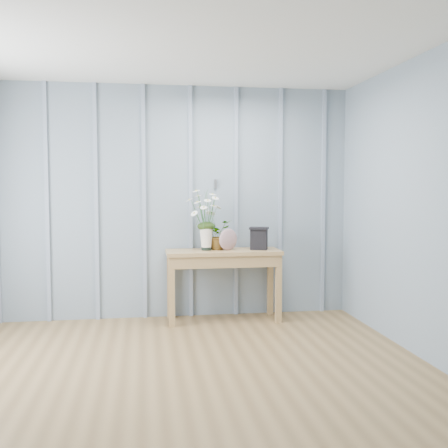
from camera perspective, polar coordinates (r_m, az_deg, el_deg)
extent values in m
plane|color=brown|center=(3.72, -4.37, -18.31)|extent=(4.50, 4.50, 0.00)
cube|color=#80909F|center=(5.68, -6.18, 2.36)|extent=(4.00, 0.01, 2.50)
cube|color=silver|center=(3.61, -4.60, 21.48)|extent=(4.00, 4.50, 0.01)
cube|color=#A7A7AB|center=(5.71, -0.93, 4.40)|extent=(0.03, 0.01, 0.10)
cube|color=#8594AA|center=(5.75, -18.71, 2.19)|extent=(0.04, 0.03, 2.50)
cube|color=#8594AA|center=(5.69, -13.75, 2.27)|extent=(0.04, 0.03, 2.50)
cube|color=#8594AA|center=(5.67, -8.70, 2.33)|extent=(0.04, 0.03, 2.50)
cube|color=#8594AA|center=(5.69, -3.66, 2.38)|extent=(0.04, 0.03, 2.50)
cube|color=#8594AA|center=(5.76, 1.31, 2.40)|extent=(0.04, 0.03, 2.50)
cube|color=#8594AA|center=(5.86, 6.13, 2.41)|extent=(0.04, 0.03, 2.50)
cube|color=#8594AA|center=(6.01, 10.74, 2.40)|extent=(0.04, 0.03, 2.50)
cube|color=#9F7B49|center=(5.53, -0.08, -3.07)|extent=(1.20, 0.45, 0.04)
cube|color=#9F7B49|center=(5.54, -0.08, -3.89)|extent=(1.13, 0.42, 0.12)
cube|color=#9F7B49|center=(5.36, -5.71, -7.38)|extent=(0.06, 0.06, 0.71)
cube|color=#9F7B49|center=(5.53, 5.95, -7.03)|extent=(0.06, 0.06, 0.71)
cube|color=#9F7B49|center=(5.71, -5.90, -6.67)|extent=(0.06, 0.06, 0.71)
cube|color=#9F7B49|center=(5.87, 5.05, -6.37)|extent=(0.06, 0.06, 0.71)
cylinder|color=black|center=(5.52, -1.93, -2.53)|extent=(0.10, 0.10, 0.07)
cone|color=white|center=(5.51, -1.93, -1.51)|extent=(0.15, 0.15, 0.24)
ellipsoid|color=#1D340F|center=(5.49, -1.94, -0.25)|extent=(0.19, 0.16, 0.10)
imported|color=#1D340F|center=(5.58, -0.70, -1.19)|extent=(0.37, 0.37, 0.31)
ellipsoid|color=#7B3C53|center=(5.51, 0.46, -1.69)|extent=(0.23, 0.16, 0.23)
cube|color=black|center=(5.57, 3.82, -1.69)|extent=(0.21, 0.18, 0.22)
cube|color=black|center=(5.56, 3.83, -0.47)|extent=(0.23, 0.21, 0.02)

